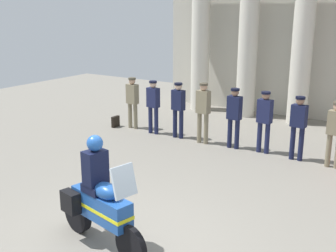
# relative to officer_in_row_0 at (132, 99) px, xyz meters

# --- Properties ---
(ground_plane) EXTENTS (28.00, 28.00, 0.00)m
(ground_plane) POSITION_rel_officer_in_row_0_xyz_m (4.24, -5.84, -0.98)
(ground_plane) COLOR gray
(colonnade_backdrop) EXTENTS (9.13, 1.53, 6.59)m
(colonnade_backdrop) POSITION_rel_officer_in_row_0_xyz_m (3.35, 4.12, 2.38)
(colonnade_backdrop) COLOR beige
(colonnade_backdrop) RESTS_ON ground_plane
(officer_in_row_0) EXTENTS (0.40, 0.26, 1.67)m
(officer_in_row_0) POSITION_rel_officer_in_row_0_xyz_m (0.00, 0.00, 0.00)
(officer_in_row_0) COLOR #7A7056
(officer_in_row_0) RESTS_ON ground_plane
(officer_in_row_1) EXTENTS (0.40, 0.26, 1.67)m
(officer_in_row_1) POSITION_rel_officer_in_row_0_xyz_m (0.92, -0.15, 0.00)
(officer_in_row_1) COLOR #191E42
(officer_in_row_1) RESTS_ON ground_plane
(officer_in_row_2) EXTENTS (0.40, 0.26, 1.68)m
(officer_in_row_2) POSITION_rel_officer_in_row_0_xyz_m (1.82, -0.12, 0.01)
(officer_in_row_2) COLOR #141938
(officer_in_row_2) RESTS_ON ground_plane
(officer_in_row_3) EXTENTS (0.40, 0.26, 1.77)m
(officer_in_row_3) POSITION_rel_officer_in_row_0_xyz_m (2.69, -0.19, 0.06)
(officer_in_row_3) COLOR #7A7056
(officer_in_row_3) RESTS_ON ground_plane
(officer_in_row_4) EXTENTS (0.40, 0.26, 1.70)m
(officer_in_row_4) POSITION_rel_officer_in_row_0_xyz_m (3.63, -0.13, 0.02)
(officer_in_row_4) COLOR #141938
(officer_in_row_4) RESTS_ON ground_plane
(officer_in_row_5) EXTENTS (0.40, 0.26, 1.69)m
(officer_in_row_5) POSITION_rel_officer_in_row_0_xyz_m (4.48, -0.05, 0.01)
(officer_in_row_5) COLOR #191E42
(officer_in_row_5) RESTS_ON ground_plane
(officer_in_row_6) EXTENTS (0.40, 0.26, 1.67)m
(officer_in_row_6) POSITION_rel_officer_in_row_0_xyz_m (5.41, -0.14, 0.01)
(officer_in_row_6) COLOR #141938
(officer_in_row_6) RESTS_ON ground_plane
(officer_in_row_7) EXTENTS (0.40, 0.26, 1.65)m
(officer_in_row_7) POSITION_rel_officer_in_row_0_xyz_m (6.33, -0.19, -0.01)
(officer_in_row_7) COLOR #7A7056
(officer_in_row_7) RESTS_ON ground_plane
(motorcycle_with_rider) EXTENTS (2.07, 0.83, 1.90)m
(motorcycle_with_rider) POSITION_rel_officer_in_row_0_xyz_m (3.93, -6.01, -0.19)
(motorcycle_with_rider) COLOR black
(motorcycle_with_rider) RESTS_ON ground_plane
(briefcase_on_ground) EXTENTS (0.10, 0.32, 0.36)m
(briefcase_on_ground) POSITION_rel_officer_in_row_0_xyz_m (-0.57, -0.20, -0.80)
(briefcase_on_ground) COLOR black
(briefcase_on_ground) RESTS_ON ground_plane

